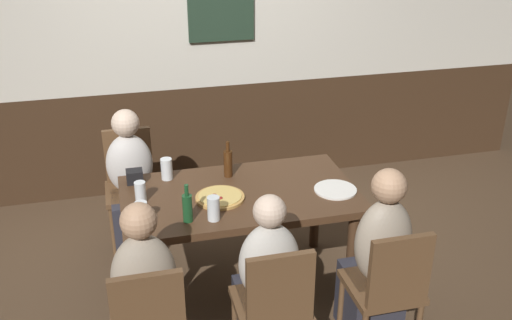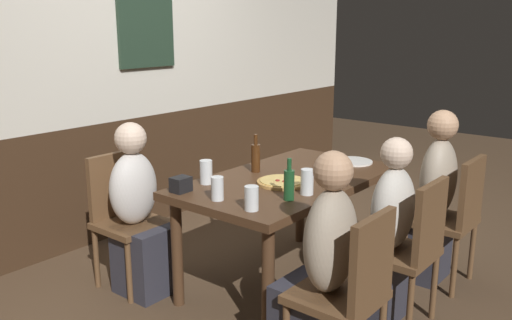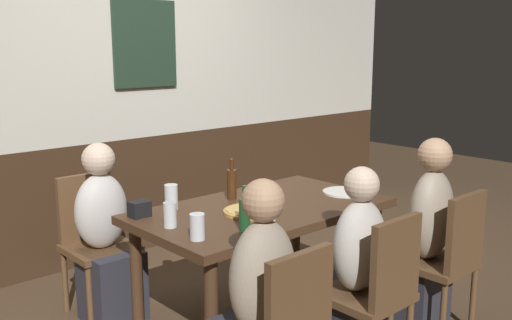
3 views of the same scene
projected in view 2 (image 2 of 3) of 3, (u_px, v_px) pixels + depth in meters
ground_plane at (287, 282)px, 3.72m from camera, size 12.00×12.00×0.00m
wall_back at (123, 75)px, 4.42m from camera, size 6.40×0.13×2.60m
dining_table at (288, 190)px, 3.57m from camera, size 1.53×0.87×0.74m
chair_right_near at (453, 214)px, 3.59m from camera, size 0.40×0.40×0.88m
chair_left_near at (350, 289)px, 2.58m from camera, size 0.40×0.40×0.88m
chair_mid_near at (410, 245)px, 3.08m from camera, size 0.40×0.40×0.88m
chair_left_far at (124, 212)px, 3.62m from camera, size 0.40×0.40×0.88m
person_right_near at (429, 209)px, 3.69m from camera, size 0.34×0.37×1.17m
person_left_near at (321, 282)px, 2.68m from camera, size 0.34×0.37×1.14m
person_mid_near at (383, 244)px, 3.19m from camera, size 0.34×0.37×1.10m
person_left_far at (140, 222)px, 3.52m from camera, size 0.34×0.37×1.11m
pizza at (282, 182)px, 3.40m from camera, size 0.31×0.31×0.03m
beer_glass_half at (252, 200)px, 2.91m from camera, size 0.08×0.08×0.13m
pint_glass_pale at (217, 190)px, 3.08m from camera, size 0.07×0.07×0.14m
pint_glass_stout at (307, 184)px, 3.18m from camera, size 0.08×0.08×0.15m
beer_glass_tall at (206, 174)px, 3.39m from camera, size 0.08×0.08×0.15m
beer_bottle_green at (289, 184)px, 3.07m from camera, size 0.06×0.06×0.24m
beer_bottle_brown at (256, 157)px, 3.66m from camera, size 0.06×0.06×0.26m
plate_white_large at (353, 161)px, 3.93m from camera, size 0.28×0.28×0.01m
condiment_caddy at (181, 184)px, 3.23m from camera, size 0.11×0.09×0.09m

